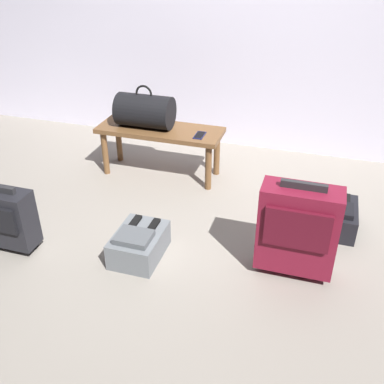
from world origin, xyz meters
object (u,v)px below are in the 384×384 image
at_px(cell_phone, 200,135).
at_px(backpack_grey, 139,244).
at_px(duffel_bag_black, 145,111).
at_px(suitcase_upright_burgundy, 298,229).
at_px(backpack_dark, 335,216).
at_px(suitcase_small_charcoal, 8,218).
at_px(bench, 160,136).

xyz_separation_m(cell_phone, backpack_grey, (-0.09, -1.02, -0.32)).
distance_m(duffel_bag_black, cell_phone, 0.49).
relative_size(cell_phone, backpack_grey, 0.38).
bearing_deg(suitcase_upright_burgundy, duffel_bag_black, 144.23).
distance_m(suitcase_upright_burgundy, backpack_grey, 0.96).
distance_m(cell_phone, backpack_dark, 1.16).
bearing_deg(backpack_dark, suitcase_small_charcoal, -156.37).
xyz_separation_m(backpack_grey, backpack_dark, (1.15, 0.68, 0.00)).
distance_m(bench, cell_phone, 0.35).
height_order(duffel_bag_black, suitcase_upright_burgundy, duffel_bag_black).
xyz_separation_m(cell_phone, suitcase_small_charcoal, (-0.88, -1.19, -0.17)).
bearing_deg(bench, suitcase_upright_burgundy, -38.47).
distance_m(duffel_bag_black, backpack_grey, 1.22).
bearing_deg(cell_phone, suitcase_upright_burgundy, -46.69).
relative_size(duffel_bag_black, backpack_grey, 1.16).
xyz_separation_m(suitcase_small_charcoal, backpack_grey, (0.79, 0.17, -0.15)).
height_order(bench, suitcase_small_charcoal, suitcase_small_charcoal).
bearing_deg(suitcase_upright_burgundy, suitcase_small_charcoal, -170.12).
bearing_deg(backpack_grey, cell_phone, 84.96).
height_order(suitcase_upright_burgundy, backpack_grey, suitcase_upright_burgundy).
bearing_deg(duffel_bag_black, cell_phone, -6.20).
relative_size(bench, suitcase_small_charcoal, 2.17).
bearing_deg(bench, cell_phone, -8.37).
bearing_deg(cell_phone, bench, 171.63).
xyz_separation_m(bench, suitcase_small_charcoal, (-0.53, -1.24, -0.10)).
distance_m(bench, suitcase_upright_burgundy, 1.51).
height_order(suitcase_small_charcoal, backpack_grey, suitcase_small_charcoal).
distance_m(bench, duffel_bag_black, 0.23).
bearing_deg(suitcase_upright_burgundy, bench, 141.53).
distance_m(suitcase_small_charcoal, backpack_dark, 2.12).
relative_size(backpack_grey, backpack_dark, 1.00).
relative_size(cell_phone, suitcase_small_charcoal, 0.31).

